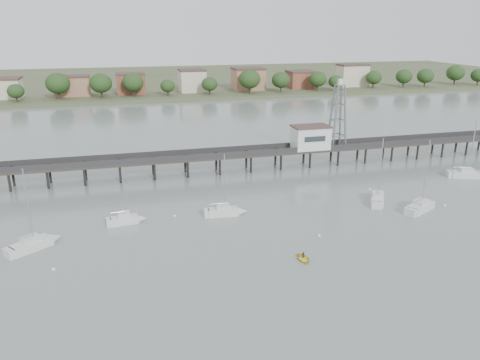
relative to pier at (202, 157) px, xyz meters
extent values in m
plane|color=slate|center=(0.00, -60.00, -3.79)|extent=(500.00, 500.00, 0.00)
cube|color=#2D2823|center=(0.00, 0.00, -0.04)|extent=(150.00, 5.00, 0.50)
cube|color=#333335|center=(0.00, -2.40, 0.76)|extent=(150.00, 0.12, 1.10)
cube|color=#333335|center=(0.00, 2.40, 0.76)|extent=(150.00, 0.12, 1.10)
cylinder|color=black|center=(0.00, -1.90, -1.99)|extent=(0.50, 0.50, 4.40)
cylinder|color=black|center=(0.00, 1.90, -1.99)|extent=(0.50, 0.50, 4.40)
cylinder|color=black|center=(73.00, 1.90, -1.99)|extent=(0.50, 0.50, 4.40)
cube|color=silver|center=(25.00, 0.00, 2.71)|extent=(8.00, 5.00, 5.00)
cube|color=#4C3833|center=(25.00, 0.00, 5.36)|extent=(8.40, 5.40, 0.30)
cube|color=slate|center=(31.50, 0.00, 14.36)|extent=(1.80, 1.80, 0.30)
cube|color=silver|center=(31.50, 0.00, 15.11)|extent=(0.90, 0.90, 1.20)
cube|color=silver|center=(-17.28, -23.47, -3.32)|extent=(4.58, 2.21, 1.65)
cone|color=silver|center=(-14.55, -23.16, -3.32)|extent=(2.02, 1.91, 1.71)
cube|color=silver|center=(-17.28, -23.47, -2.14)|extent=(2.10, 1.59, 0.75)
cylinder|color=#A5A8AA|center=(-16.98, -23.44, 1.64)|extent=(0.18, 0.18, 8.27)
cylinder|color=#A5A8AA|center=(-18.01, -23.56, -1.59)|extent=(2.57, 0.41, 0.12)
cube|color=silver|center=(53.74, -16.90, -3.32)|extent=(6.43, 4.37, 1.65)
cube|color=silver|center=(53.74, -16.90, -2.14)|extent=(3.16, 2.71, 0.75)
cylinder|color=#A5A8AA|center=(54.13, -17.05, 3.12)|extent=(0.18, 0.18, 11.23)
cylinder|color=#A5A8AA|center=(52.81, -16.53, -1.59)|extent=(3.29, 1.40, 0.12)
cube|color=silver|center=(32.80, -30.89, -3.32)|extent=(6.43, 4.85, 1.65)
cone|color=silver|center=(36.15, -29.16, -3.32)|extent=(3.31, 3.24, 2.34)
cube|color=silver|center=(32.80, -30.89, -2.14)|extent=(3.24, 2.90, 0.75)
cylinder|color=#A5A8AA|center=(33.18, -30.70, 3.15)|extent=(0.18, 0.18, 11.30)
cylinder|color=#A5A8AA|center=(31.91, -31.35, -1.59)|extent=(3.18, 1.72, 0.12)
cube|color=silver|center=(-30.50, -29.50, -3.32)|extent=(5.97, 5.24, 1.65)
cone|color=silver|center=(-27.60, -27.35, -3.32)|extent=(3.27, 3.23, 2.24)
cube|color=silver|center=(-30.50, -29.50, -2.14)|extent=(3.13, 2.97, 0.75)
cylinder|color=#A5A8AA|center=(-30.17, -29.26, 2.91)|extent=(0.18, 0.18, 10.82)
cylinder|color=#A5A8AA|center=(-31.27, -30.07, -1.59)|extent=(2.78, 2.10, 0.12)
cube|color=silver|center=(27.66, -25.45, -3.32)|extent=(4.87, 6.01, 1.65)
cone|color=silver|center=(29.53, -22.42, -3.32)|extent=(3.13, 3.18, 2.21)
cube|color=silver|center=(27.66, -25.45, -2.14)|extent=(2.83, 3.08, 0.75)
cylinder|color=#A5A8AA|center=(27.87, -25.11, 2.84)|extent=(0.18, 0.18, 10.67)
cylinder|color=#A5A8AA|center=(27.17, -26.25, -1.59)|extent=(1.84, 2.89, 0.12)
cube|color=silver|center=(-0.93, -24.13, -3.32)|extent=(5.19, 2.32, 1.65)
cone|color=silver|center=(2.23, -24.35, -3.32)|extent=(2.24, 2.11, 1.97)
cube|color=silver|center=(-0.93, -24.13, -2.14)|extent=(2.35, 1.73, 0.75)
cylinder|color=#A5A8AA|center=(-0.58, -24.15, 2.25)|extent=(0.18, 0.18, 9.49)
cylinder|color=#A5A8AA|center=(-1.77, -24.07, -1.59)|extent=(2.95, 0.33, 0.12)
imported|color=yellow|center=(6.22, -42.50, -3.79)|extent=(2.15, 0.66, 2.99)
imported|color=black|center=(6.22, -42.50, -3.79)|extent=(0.41, 1.03, 0.24)
ellipsoid|color=#F3F3BD|center=(38.51, -30.03, -3.71)|extent=(0.56, 0.56, 0.39)
ellipsoid|color=#F3F3BD|center=(11.52, -35.93, -3.71)|extent=(0.56, 0.56, 0.39)
ellipsoid|color=#F3F3BD|center=(30.06, -18.63, -3.71)|extent=(0.56, 0.56, 0.39)
ellipsoid|color=#F3F3BD|center=(-9.01, -22.46, -3.71)|extent=(0.56, 0.56, 0.39)
ellipsoid|color=#F3F3BD|center=(-31.88, -30.42, -3.71)|extent=(0.56, 0.56, 0.39)
ellipsoid|color=#F3F3BD|center=(-26.82, -36.58, -3.71)|extent=(0.56, 0.56, 0.39)
cube|color=#475133|center=(0.00, 185.00, -3.29)|extent=(500.00, 170.00, 1.40)
cube|color=brown|center=(-62.00, 123.00, 1.91)|extent=(13.00, 10.50, 9.00)
cube|color=brown|center=(-35.00, 123.00, 1.91)|extent=(13.00, 10.50, 9.00)
cube|color=brown|center=(-10.00, 123.00, 1.91)|extent=(13.00, 10.50, 9.00)
cube|color=brown|center=(18.00, 123.00, 1.91)|extent=(13.00, 10.50, 9.00)
cube|color=brown|center=(45.00, 123.00, 1.91)|extent=(13.00, 10.50, 9.00)
cube|color=brown|center=(72.00, 123.00, 1.91)|extent=(13.00, 10.50, 9.00)
cube|color=brown|center=(100.00, 123.00, 1.91)|extent=(13.00, 10.50, 9.00)
ellipsoid|color=#193314|center=(0.00, 111.00, 2.21)|extent=(8.00, 8.00, 6.80)
ellipsoid|color=#193314|center=(120.00, 111.00, 2.21)|extent=(8.00, 8.00, 6.80)
camera|label=1|loc=(-16.98, -96.09, 27.02)|focal=35.00mm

